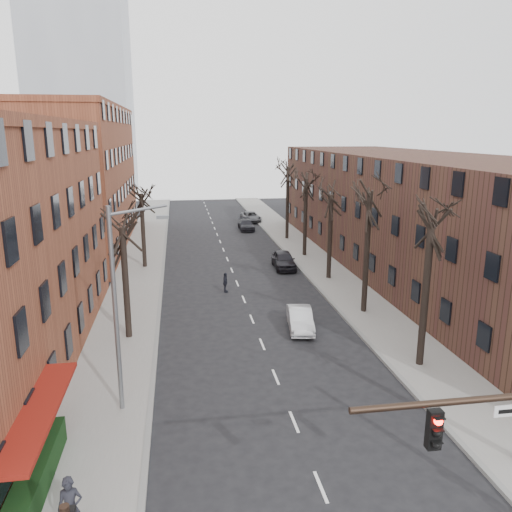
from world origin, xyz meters
name	(u,v)px	position (x,y,z in m)	size (l,w,h in m)	color
sidewalk_left	(141,264)	(-8.00, 35.00, 0.07)	(4.00, 90.00, 0.15)	gray
sidewalk_right	(311,258)	(8.00, 35.00, 0.07)	(4.00, 90.00, 0.15)	gray
building_left_far	(64,180)	(-16.00, 44.00, 7.00)	(12.00, 28.00, 14.00)	brown
building_right	(417,213)	(16.00, 30.00, 5.00)	(12.00, 50.00, 10.00)	#452C20
office_tower	(77,33)	(-22.00, 95.00, 30.00)	(18.00, 18.00, 60.00)	#B2B7BF
awning_left	(47,477)	(-9.40, 6.00, 0.00)	(1.20, 7.00, 0.15)	maroon
hedge	(34,480)	(-9.50, 5.00, 0.65)	(0.80, 6.00, 1.00)	black
tree_right_b	(419,366)	(7.60, 12.00, 0.00)	(5.20, 5.20, 10.80)	black
tree_right_c	(363,313)	(7.60, 20.00, 0.00)	(5.20, 5.20, 11.60)	black
tree_right_d	(328,279)	(7.60, 28.00, 0.00)	(5.20, 5.20, 10.00)	black
tree_right_e	(304,256)	(7.60, 36.00, 0.00)	(5.20, 5.20, 10.80)	black
tree_right_f	(287,239)	(7.60, 44.00, 0.00)	(5.20, 5.20, 11.60)	black
tree_left_a	(129,339)	(-7.60, 18.00, 0.00)	(5.20, 5.20, 9.50)	black
tree_left_b	(145,268)	(-7.60, 34.00, 0.00)	(5.20, 5.20, 9.50)	black
streetlight	(119,302)	(-7.03, 10.00, 5.01)	(2.45, 0.22, 9.03)	slate
silver_sedan	(300,319)	(2.68, 17.86, 0.66)	(1.40, 4.02, 1.32)	#BABDC2
parked_car_near	(284,260)	(4.66, 31.99, 0.76)	(1.80, 4.49, 1.53)	black
parked_car_mid	(246,225)	(3.80, 50.38, 0.63)	(1.77, 4.36, 1.27)	black
parked_car_far	(251,217)	(5.25, 56.17, 0.66)	(2.20, 4.77, 1.32)	#505257
pedestrian_a	(71,508)	(-7.91, 2.91, 1.14)	(0.72, 0.47, 1.98)	black
pedestrian_crossing	(225,283)	(-1.16, 25.89, 0.76)	(0.89, 0.37, 1.52)	black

